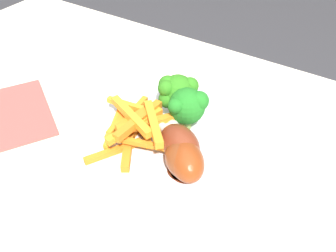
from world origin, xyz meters
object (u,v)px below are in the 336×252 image
object	(u,v)px
dining_table	(143,187)
chicken_drumstick_far	(185,158)
chicken_drumstick_near	(177,143)
carrot_fries_pile	(135,126)
chicken_drumstick_extra	(181,157)
dinner_plate	(168,139)
broccoli_floret_front	(177,91)
fork	(107,53)
broccoli_floret_middle	(188,106)

from	to	relation	value
dining_table	chicken_drumstick_far	bearing A→B (deg)	168.46
chicken_drumstick_near	chicken_drumstick_far	distance (m)	0.03
carrot_fries_pile	chicken_drumstick_extra	distance (m)	0.09
dinner_plate	chicken_drumstick_extra	world-z (taller)	chicken_drumstick_extra
broccoli_floret_front	chicken_drumstick_far	bearing A→B (deg)	126.58
dinner_plate	carrot_fries_pile	distance (m)	0.06
broccoli_floret_front	carrot_fries_pile	distance (m)	0.09
dinner_plate	fork	bearing A→B (deg)	-31.38
chicken_drumstick_near	fork	xyz separation A→B (m)	(0.29, -0.18, -0.03)
dining_table	dinner_plate	world-z (taller)	dinner_plate
carrot_fries_pile	chicken_drumstick_extra	size ratio (longest dim) A/B	1.61
dinner_plate	chicken_drumstick_near	size ratio (longest dim) A/B	2.21
dining_table	broccoli_floret_middle	distance (m)	0.18
dining_table	fork	xyz separation A→B (m)	(0.22, -0.18, 0.11)
carrot_fries_pile	fork	size ratio (longest dim) A/B	0.85
chicken_drumstick_near	chicken_drumstick_far	world-z (taller)	chicken_drumstick_near
chicken_drumstick_near	chicken_drumstick_far	xyz separation A→B (m)	(-0.02, 0.02, -0.00)
carrot_fries_pile	broccoli_floret_middle	bearing A→B (deg)	-131.44
chicken_drumstick_far	fork	xyz separation A→B (m)	(0.31, -0.20, -0.03)
broccoli_floret_front	broccoli_floret_middle	xyz separation A→B (m)	(-0.03, 0.02, -0.00)
dining_table	fork	distance (m)	0.31
broccoli_floret_front	chicken_drumstick_far	xyz separation A→B (m)	(-0.08, 0.10, -0.02)
broccoli_floret_middle	broccoli_floret_front	bearing A→B (deg)	-34.43
broccoli_floret_front	fork	distance (m)	0.26
dining_table	chicken_drumstick_far	distance (m)	0.17
broccoli_floret_middle	chicken_drumstick_near	distance (m)	0.07
chicken_drumstick_far	chicken_drumstick_extra	distance (m)	0.01
fork	dining_table	bearing A→B (deg)	31.20
broccoli_floret_front	fork	world-z (taller)	broccoli_floret_front
broccoli_floret_front	fork	bearing A→B (deg)	-22.82
carrot_fries_pile	chicken_drumstick_near	world-z (taller)	chicken_drumstick_near
dining_table	chicken_drumstick_extra	bearing A→B (deg)	167.85
chicken_drumstick_far	broccoli_floret_front	bearing A→B (deg)	-53.42
broccoli_floret_front	chicken_drumstick_far	world-z (taller)	broccoli_floret_front
chicken_drumstick_extra	fork	size ratio (longest dim) A/B	0.52
dinner_plate	chicken_drumstick_far	world-z (taller)	chicken_drumstick_far
broccoli_floret_middle	fork	xyz separation A→B (m)	(0.27, -0.12, -0.05)
broccoli_floret_middle	chicken_drumstick_near	xyz separation A→B (m)	(-0.02, 0.06, -0.02)
broccoli_floret_middle	chicken_drumstick_far	xyz separation A→B (m)	(-0.04, 0.08, -0.02)
carrot_fries_pile	chicken_drumstick_near	size ratio (longest dim) A/B	1.26
dinner_plate	broccoli_floret_middle	size ratio (longest dim) A/B	4.03
chicken_drumstick_near	fork	distance (m)	0.34
fork	carrot_fries_pile	bearing A→B (deg)	30.15
dining_table	chicken_drumstick_near	distance (m)	0.16
chicken_drumstick_far	dinner_plate	bearing A→B (deg)	-38.85
dining_table	broccoli_floret_middle	xyz separation A→B (m)	(-0.05, -0.06, 0.16)
carrot_fries_pile	dinner_plate	bearing A→B (deg)	-144.49
broccoli_floret_middle	chicken_drumstick_near	size ratio (longest dim) A/B	0.55
dinner_plate	carrot_fries_pile	size ratio (longest dim) A/B	1.75
chicken_drumstick_extra	fork	xyz separation A→B (m)	(0.31, -0.20, -0.03)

